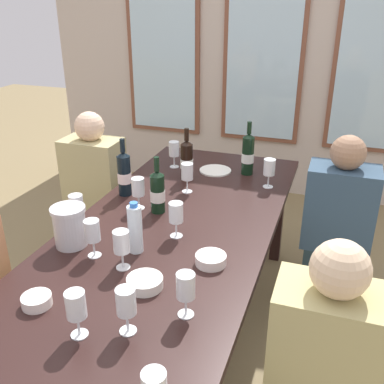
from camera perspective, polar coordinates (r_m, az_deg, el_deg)
name	(u,v)px	position (r m, az deg, el deg)	size (l,w,h in m)	color
ground_plane	(175,340)	(2.65, -2.23, -18.44)	(12.00, 12.00, 0.00)	olive
back_wall_with_windows	(265,35)	(4.14, 9.41, 19.26)	(4.18, 0.10, 2.90)	#C3B2A3
dining_table	(173,237)	(2.24, -2.50, -5.78)	(0.98, 2.25, 0.74)	black
white_plate_0	(216,171)	(2.86, 3.09, 2.77)	(0.20, 0.20, 0.01)	white
metal_pitcher	(70,226)	(2.07, -15.46, -4.25)	(0.16, 0.16, 0.19)	silver
wine_bottle_0	(248,154)	(2.80, 7.20, 4.88)	(0.08, 0.08, 0.34)	black
wine_bottle_1	(187,160)	(2.70, -0.69, 4.16)	(0.08, 0.08, 0.32)	black
wine_bottle_2	(124,174)	(2.51, -8.71, 2.37)	(0.08, 0.08, 0.33)	black
wine_bottle_3	(158,192)	(2.29, -4.46, 0.06)	(0.08, 0.08, 0.30)	black
tasting_bowl_0	(37,301)	(1.77, -19.34, -13.04)	(0.11, 0.11, 0.04)	white
tasting_bowl_1	(145,282)	(1.77, -6.09, -11.50)	(0.14, 0.14, 0.04)	white
tasting_bowl_2	(211,260)	(1.90, 2.43, -8.67)	(0.13, 0.13, 0.04)	white
water_bottle	(135,229)	(1.95, -7.33, -4.70)	(0.06, 0.06, 0.24)	white
wine_glass_0	(126,304)	(1.52, -8.48, -14.00)	(0.07, 0.07, 0.17)	white
wine_glass_1	(121,244)	(1.85, -9.07, -6.58)	(0.07, 0.07, 0.17)	white
wine_glass_2	(76,306)	(1.54, -14.72, -13.99)	(0.07, 0.07, 0.17)	white
wine_glass_3	(176,213)	(2.05, -2.07, -2.76)	(0.07, 0.07, 0.17)	white
wine_glass_4	(92,231)	(1.95, -12.71, -4.98)	(0.07, 0.07, 0.17)	white
wine_glass_5	(76,206)	(2.20, -14.65, -1.77)	(0.07, 0.07, 0.17)	white
wine_glass_6	(186,288)	(1.58, -0.82, -12.24)	(0.07, 0.07, 0.17)	white
wine_glass_7	(269,168)	(2.62, 9.91, 3.08)	(0.07, 0.07, 0.17)	white
wine_glass_8	(174,150)	(2.89, -2.33, 5.40)	(0.07, 0.07, 0.17)	white
wine_glass_9	(138,188)	(2.34, -6.95, 0.57)	(0.07, 0.07, 0.17)	white
wine_glass_11	(187,172)	(2.52, -0.63, 2.55)	(0.07, 0.07, 0.17)	white
seated_person_2	(96,196)	(3.08, -12.21, -0.54)	(0.38, 0.24, 1.11)	#31262F
seated_person_3	(336,233)	(2.70, 18.02, -5.02)	(0.38, 0.24, 1.11)	#24373E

